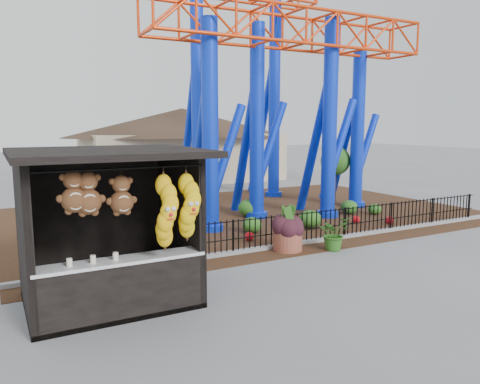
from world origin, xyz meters
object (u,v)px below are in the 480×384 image
roller_coaster (268,52)px  terracotta_planter (288,241)px  prize_booth (112,231)px  potted_plant (334,233)px

roller_coaster → terracotta_planter: (-2.76, -5.59, -6.15)m
prize_booth → potted_plant: (6.57, 1.18, -1.04)m
prize_booth → roller_coaster: bearing=42.1°
prize_booth → terracotta_planter: (5.34, 1.73, -1.23)m
prize_booth → terracotta_planter: prize_booth is taller
prize_booth → potted_plant: prize_booth is taller
terracotta_planter → potted_plant: potted_plant is taller
roller_coaster → terracotta_planter: size_ratio=13.21×
prize_booth → roller_coaster: 11.97m
potted_plant → terracotta_planter: bearing=147.9°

